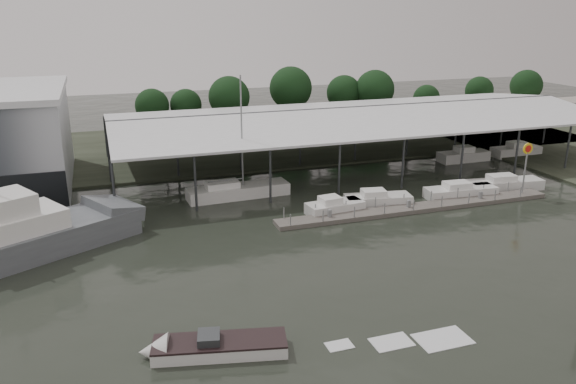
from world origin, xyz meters
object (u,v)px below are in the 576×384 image
object	(u,v)px
shell_fuel_sign	(526,159)
speedboat_underway	(208,348)
white_sailboat	(237,191)
grey_trawler	(22,237)

from	to	relation	value
shell_fuel_sign	speedboat_underway	bearing A→B (deg)	-154.63
white_sailboat	speedboat_underway	bearing A→B (deg)	-110.07
grey_trawler	speedboat_underway	size ratio (longest dim) A/B	0.99
speedboat_underway	shell_fuel_sign	bearing A→B (deg)	-141.93
shell_fuel_sign	white_sailboat	xyz separation A→B (m)	(-27.23, 9.23, -3.28)
shell_fuel_sign	white_sailboat	bearing A→B (deg)	161.28
shell_fuel_sign	grey_trawler	size ratio (longest dim) A/B	0.30
grey_trawler	shell_fuel_sign	bearing A→B (deg)	-29.22
grey_trawler	speedboat_underway	xyz separation A→B (m)	(10.81, -17.26, -1.19)
shell_fuel_sign	speedboat_underway	size ratio (longest dim) A/B	0.30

